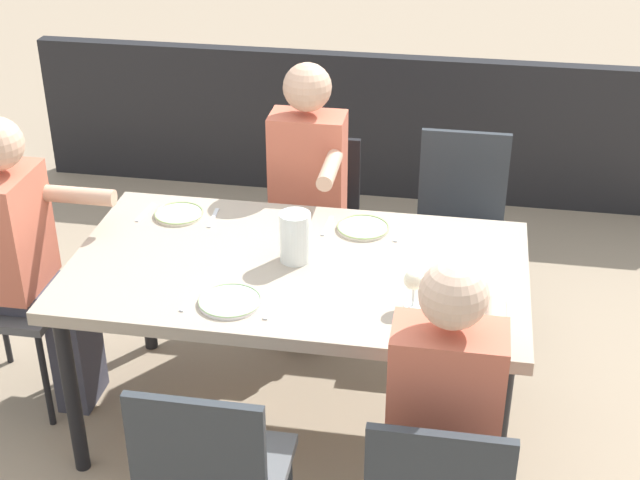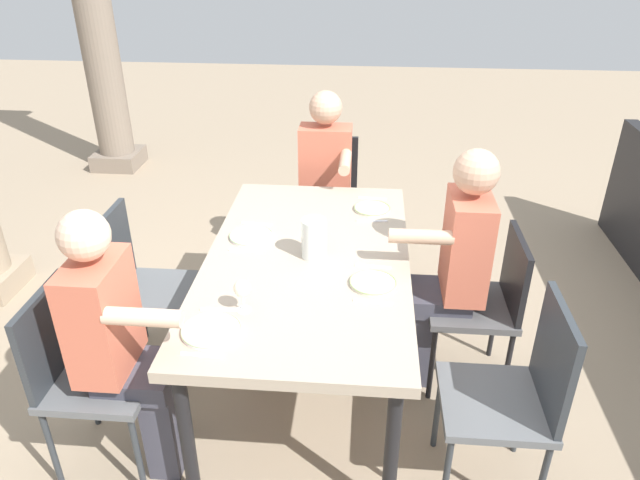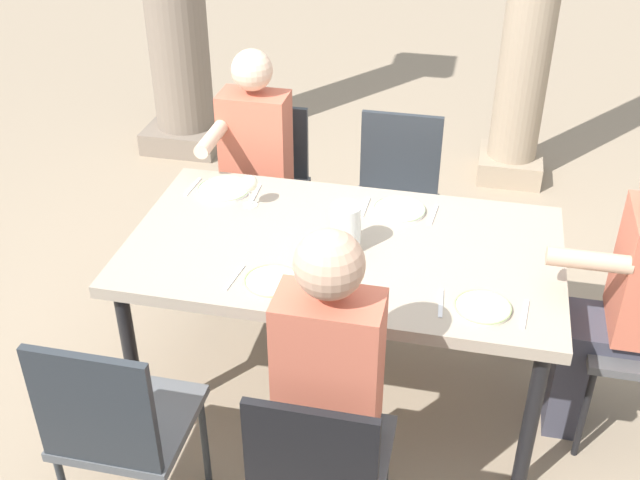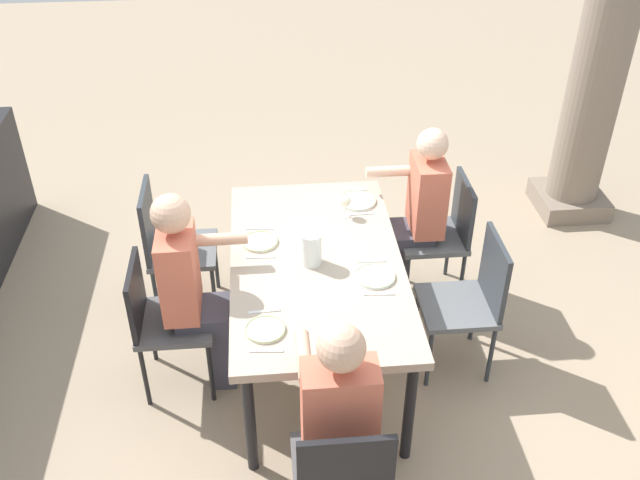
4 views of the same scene
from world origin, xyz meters
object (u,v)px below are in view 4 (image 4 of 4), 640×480
at_px(wine_glass_0, 345,202).
at_px(plate_1, 260,242).
at_px(chair_mid_north, 471,296).
at_px(water_pitcher, 311,250).
at_px(diner_guest_third, 416,211).
at_px(diner_man_white, 192,287).
at_px(chair_mid_south, 161,316).
at_px(plate_0, 357,201).
at_px(chair_head_east, 342,474).
at_px(plate_3, 265,329).
at_px(chair_west_north, 443,230).
at_px(plate_2, 375,276).
at_px(stone_column_near, 603,54).
at_px(chair_west_south, 169,242).
at_px(diner_woman_green, 337,417).
at_px(dining_table, 317,270).

xyz_separation_m(wine_glass_0, plate_1, (0.25, -0.55, -0.10)).
distance_m(chair_mid_north, water_pitcher, 1.02).
height_order(chair_mid_north, diner_guest_third, diner_guest_third).
bearing_deg(diner_man_white, water_pitcher, 97.07).
relative_size(chair_mid_south, plate_0, 3.58).
xyz_separation_m(chair_head_east, plate_3, (-0.73, -0.31, 0.24)).
distance_m(chair_west_north, plate_2, 1.03).
distance_m(stone_column_near, wine_glass_0, 2.39).
height_order(chair_mid_south, water_pitcher, water_pitcher).
xyz_separation_m(chair_west_south, diner_guest_third, (-0.00, 1.64, 0.14)).
bearing_deg(wine_glass_0, plate_1, -65.44).
bearing_deg(water_pitcher, diner_man_white, -82.93).
relative_size(chair_west_north, plate_0, 3.69).
relative_size(chair_head_east, diner_woman_green, 0.71).
distance_m(dining_table, water_pitcher, 0.16).
relative_size(chair_west_south, diner_guest_third, 0.74).
distance_m(chair_head_east, water_pitcher, 1.33).
xyz_separation_m(diner_man_white, plate_0, (-0.72, 1.04, 0.07)).
relative_size(chair_west_south, plate_2, 4.14).
distance_m(diner_woman_green, diner_guest_third, 1.86).
relative_size(dining_table, plate_2, 7.69).
xyz_separation_m(diner_man_white, plate_1, (-0.31, 0.39, 0.07)).
distance_m(chair_head_east, diner_woman_green, 0.25).
distance_m(diner_man_white, water_pitcher, 0.71).
xyz_separation_m(diner_guest_third, plate_1, (0.39, -1.04, 0.10)).
xyz_separation_m(chair_mid_north, chair_head_east, (1.20, -0.92, 0.01)).
relative_size(diner_woman_green, plate_1, 6.02).
relative_size(chair_head_east, plate_0, 3.77).
bearing_deg(diner_woman_green, chair_head_east, 0.87).
bearing_deg(chair_mid_north, chair_west_north, -179.64).
bearing_deg(chair_mid_south, plate_1, 118.08).
height_order(diner_man_white, plate_2, diner_man_white).
xyz_separation_m(chair_west_south, plate_1, (0.39, 0.60, 0.24)).
xyz_separation_m(plate_3, water_pitcher, (-0.56, 0.28, 0.08)).
bearing_deg(chair_west_south, plate_0, 90.77).
distance_m(diner_woman_green, stone_column_near, 3.59).
xyz_separation_m(chair_mid_north, diner_man_white, (-0.00, -1.64, 0.19)).
bearing_deg(diner_man_white, stone_column_near, 119.57).
relative_size(chair_west_north, wine_glass_0, 6.10).
distance_m(dining_table, diner_man_white, 0.72).
relative_size(chair_mid_south, chair_head_east, 0.95).
bearing_deg(diner_man_white, wine_glass_0, 120.86).
height_order(chair_mid_north, plate_1, chair_mid_north).
height_order(diner_man_white, plate_1, diner_man_white).
relative_size(chair_mid_north, plate_2, 4.01).
xyz_separation_m(chair_west_north, chair_head_east, (1.90, -0.92, 0.01)).
relative_size(chair_west_north, plate_1, 4.17).
height_order(chair_mid_north, water_pitcher, water_pitcher).
bearing_deg(plate_0, wine_glass_0, -32.34).
xyz_separation_m(diner_woman_green, diner_guest_third, (-1.71, 0.72, -0.01)).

